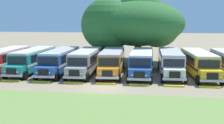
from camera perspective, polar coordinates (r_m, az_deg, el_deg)
name	(u,v)px	position (r m, az deg, el deg)	size (l,w,h in m)	color
ground_plane	(104,87)	(27.81, -1.71, -5.13)	(220.00, 220.00, 0.00)	#937F60
foreground_grass_strip	(87,110)	(21.13, -4.96, -9.65)	(80.00, 9.48, 0.01)	olive
parked_bus_slot_0	(6,59)	(38.62, -20.50, 0.61)	(3.00, 10.88, 2.82)	red
parked_bus_slot_1	(33,59)	(37.16, -15.59, 0.55)	(2.72, 10.84, 2.82)	teal
parked_bus_slot_2	(60,60)	(35.80, -10.40, 0.43)	(2.73, 10.85, 2.82)	#23519E
parked_bus_slot_3	(86,60)	(35.00, -5.29, 0.34)	(2.82, 10.86, 2.82)	#9E9993
parked_bus_slot_4	(112,61)	(34.68, 0.04, 0.30)	(3.12, 10.90, 2.82)	orange
parked_bus_slot_5	(142,61)	(34.12, 6.01, 0.12)	(2.76, 10.85, 2.82)	#23519E
parked_bus_slot_6	(171,61)	(34.72, 11.70, 0.13)	(2.79, 10.85, 2.82)	silver
parked_bus_slot_7	(199,62)	(34.82, 17.03, -0.05)	(3.40, 10.95, 2.82)	yellow
curb_wheelstop_1	(11,81)	(32.22, -19.68, -3.58)	(2.00, 0.36, 0.15)	yellow
curb_wheelstop_2	(41,82)	(30.79, -14.01, -3.88)	(2.00, 0.36, 0.15)	yellow
curb_wheelstop_3	(73,83)	(29.70, -7.86, -4.16)	(2.00, 0.36, 0.15)	yellow
curb_wheelstop_4	(106,84)	(28.97, -1.31, -4.41)	(2.00, 0.36, 0.15)	yellow
curb_wheelstop_5	(139,85)	(28.64, 5.49, -4.60)	(2.00, 0.36, 0.15)	yellow
curb_wheelstop_6	(174,86)	(28.71, 12.35, -4.73)	(2.00, 0.36, 0.15)	yellow
curb_wheelstop_7	(210,87)	(29.19, 19.09, -4.80)	(2.00, 0.36, 0.15)	yellow
broad_shade_tree	(136,22)	(43.67, 4.78, 7.97)	(15.18, 14.52, 11.11)	brown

